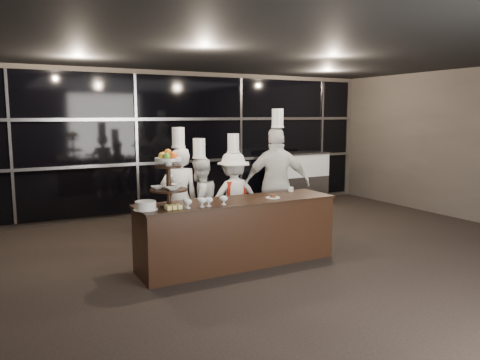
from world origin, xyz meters
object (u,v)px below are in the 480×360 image
layer_cake (146,206)px  chef_c (233,196)px  display_stand (168,174)px  chef_d (277,184)px  chef_b (200,202)px  chef_a (179,197)px  display_case (297,177)px  buffet_counter (238,232)px

layer_cake → chef_c: size_ratio=0.17×
display_stand → chef_d: size_ratio=0.34×
chef_b → chef_d: size_ratio=0.79×
layer_cake → chef_a: (0.86, 1.09, -0.14)m
display_case → chef_a: bearing=-150.8°
buffet_counter → chef_c: bearing=65.1°
chef_a → chef_c: size_ratio=1.07×
chef_a → chef_c: bearing=4.9°
display_stand → display_case: bearing=36.3°
chef_b → chef_d: chef_d is taller
display_stand → chef_c: chef_c is taller
display_case → chef_b: size_ratio=0.80×
chef_c → chef_d: 0.75m
chef_a → display_case: bearing=29.2°
chef_a → chef_d: 1.66m
display_case → buffet_counter: bearing=-136.0°
buffet_counter → chef_d: chef_d is taller
display_stand → chef_b: 1.46m
chef_c → chef_b: bearing=-170.3°
chef_b → chef_d: bearing=-7.6°
chef_a → layer_cake: bearing=-128.4°
layer_cake → chef_b: (1.19, 1.06, -0.24)m
display_case → chef_a: chef_a is taller
display_case → chef_d: size_ratio=0.63×
layer_cake → chef_d: (2.51, 0.89, -0.02)m
buffet_counter → display_case: display_case is taller
buffet_counter → display_stand: (-1.00, -0.00, 0.87)m
layer_cake → chef_b: 1.61m
chef_a → chef_d: chef_d is taller
display_stand → chef_d: (2.19, 0.84, -0.38)m
chef_a → chef_d: bearing=-7.0°
buffet_counter → chef_a: (-0.46, 1.04, 0.37)m
buffet_counter → chef_d: size_ratio=1.30×
chef_c → chef_d: chef_d is taller
buffet_counter → chef_b: 1.06m
chef_a → chef_b: bearing=-4.8°
display_stand → chef_a: bearing=62.5°
display_case → chef_c: size_ratio=0.77×
chef_c → buffet_counter: bearing=-114.9°
chef_c → chef_a: bearing=-175.1°
chef_c → chef_d: size_ratio=0.82×
display_stand → chef_a: size_ratio=0.39×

